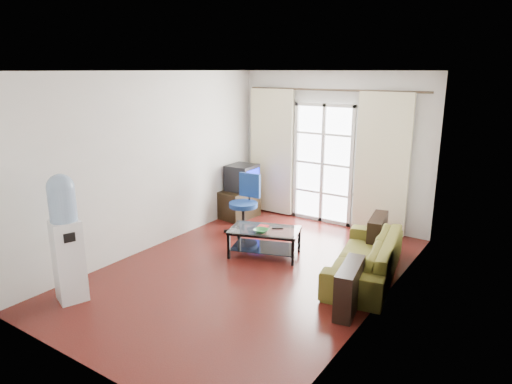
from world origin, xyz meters
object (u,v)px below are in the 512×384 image
coffee_table (265,238)px  water_cooler (66,236)px  tv_stand (239,204)px  sofa (365,257)px  task_chair (244,215)px  crt_tv (241,177)px

coffee_table → water_cooler: (-1.21, -2.46, 0.55)m
tv_stand → sofa: bearing=-14.7°
tv_stand → water_cooler: 3.78m
sofa → water_cooler: bearing=-56.6°
coffee_table → task_chair: bearing=141.5°
coffee_table → water_cooler: water_cooler is taller
task_chair → sofa: bearing=-16.9°
tv_stand → water_cooler: bearing=-80.5°
coffee_table → task_chair: size_ratio=1.16×
sofa → coffee_table: size_ratio=1.76×
coffee_table → water_cooler: bearing=-116.2°
tv_stand → task_chair: 0.82m
coffee_table → tv_stand: 1.90m
sofa → crt_tv: crt_tv is taller
sofa → coffee_table: 1.52m
task_chair → water_cooler: (-0.36, -3.13, 0.53)m
coffee_table → crt_tv: size_ratio=2.12×
sofa → crt_tv: 3.19m
task_chair → water_cooler: 3.19m
task_chair → coffee_table: bearing=-42.8°
sofa → crt_tv: (-2.92, 1.21, 0.48)m
sofa → coffee_table: (-1.52, -0.15, -0.01)m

